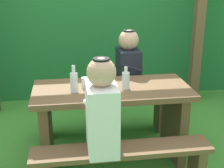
{
  "coord_description": "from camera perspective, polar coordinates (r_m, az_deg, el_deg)",
  "views": [
    {
      "loc": [
        -0.38,
        -2.63,
        1.71
      ],
      "look_at": [
        0.0,
        0.0,
        0.77
      ],
      "focal_mm": 50.93,
      "sensor_mm": 36.0,
      "label": 1
    }
  ],
  "objects": [
    {
      "name": "person_white_shirt",
      "position": [
        2.31,
        -1.85,
        -4.58
      ],
      "size": [
        0.25,
        0.35,
        0.72
      ],
      "color": "white",
      "rests_on": "bench_near"
    },
    {
      "name": "drinking_glass",
      "position": [
        2.83,
        -4.82,
        0.28
      ],
      "size": [
        0.07,
        0.07,
        0.09
      ],
      "primitive_type": "cylinder",
      "color": "silver",
      "rests_on": "picnic_table"
    },
    {
      "name": "picnic_table",
      "position": [
        2.92,
        0.0,
        -4.98
      ],
      "size": [
        1.4,
        0.64,
        0.73
      ],
      "color": "brown",
      "rests_on": "ground_plane"
    },
    {
      "name": "bottle_right",
      "position": [
        2.72,
        -6.85,
        0.43
      ],
      "size": [
        0.07,
        0.07,
        0.24
      ],
      "color": "silver",
      "rests_on": "picnic_table"
    },
    {
      "name": "cell_phone",
      "position": [
        2.93,
        -0.37,
        0.2
      ],
      "size": [
        0.08,
        0.15,
        0.01
      ],
      "primitive_type": "cube",
      "rotation": [
        0.0,
        0.0,
        -0.1
      ],
      "color": "black",
      "rests_on": "picnic_table"
    },
    {
      "name": "bench_near",
      "position": [
        2.55,
        1.78,
        -13.75
      ],
      "size": [
        1.4,
        0.24,
        0.43
      ],
      "color": "brown",
      "rests_on": "ground_plane"
    },
    {
      "name": "bench_far",
      "position": [
        3.47,
        -1.27,
        -4.2
      ],
      "size": [
        1.4,
        0.24,
        0.43
      ],
      "color": "brown",
      "rests_on": "ground_plane"
    },
    {
      "name": "hedge_backdrop",
      "position": [
        4.77,
        -3.72,
        12.5
      ],
      "size": [
        6.4,
        0.9,
        2.26
      ],
      "primitive_type": "cube",
      "color": "#206B2F",
      "rests_on": "ground_plane"
    },
    {
      "name": "ground_plane",
      "position": [
        3.16,
        0.0,
        -13.25
      ],
      "size": [
        12.0,
        12.0,
        0.0
      ],
      "primitive_type": "plane",
      "color": "#40892F"
    },
    {
      "name": "person_black_coat",
      "position": [
        3.35,
        2.93,
        3.15
      ],
      "size": [
        0.25,
        0.35,
        0.72
      ],
      "color": "black",
      "rests_on": "bench_far"
    },
    {
      "name": "pergola_post_right",
      "position": [
        4.34,
        15.4,
        11.17
      ],
      "size": [
        0.12,
        0.12,
        2.26
      ],
      "primitive_type": "cube",
      "color": "brown",
      "rests_on": "ground_plane"
    },
    {
      "name": "bottle_left",
      "position": [
        2.78,
        2.48,
        0.72
      ],
      "size": [
        0.07,
        0.07,
        0.2
      ],
      "color": "silver",
      "rests_on": "picnic_table"
    }
  ]
}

